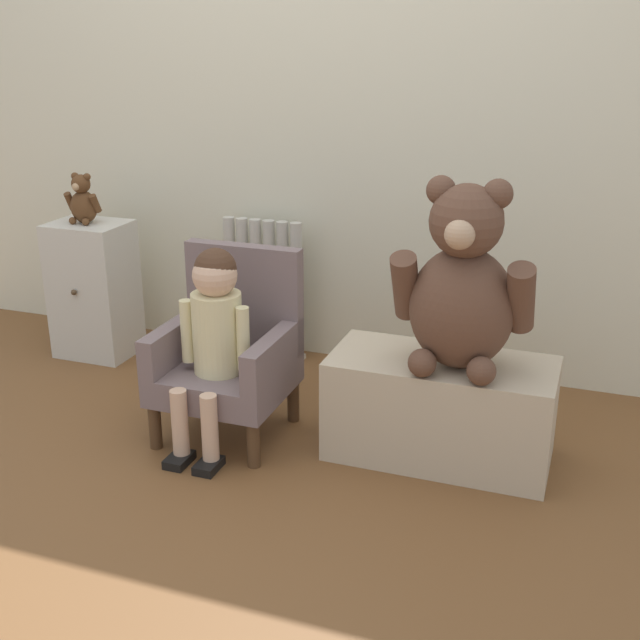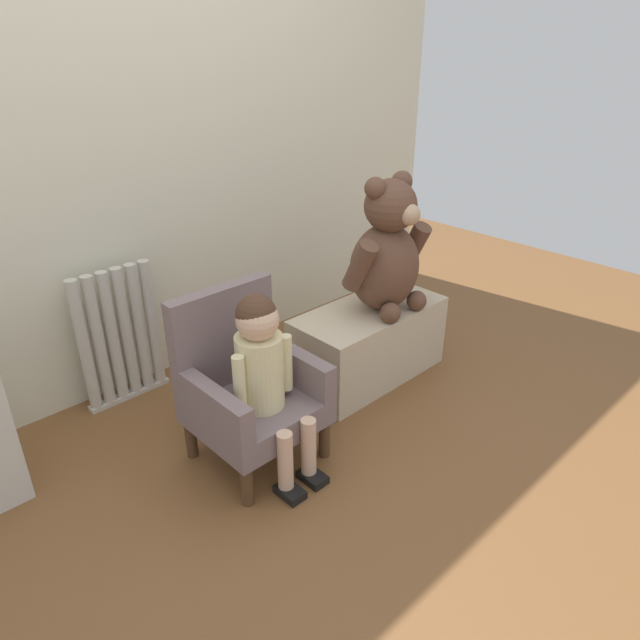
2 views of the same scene
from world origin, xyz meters
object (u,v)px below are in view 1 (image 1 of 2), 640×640
(small_dresser, at_px, (94,289))
(small_teddy_bear, at_px, (83,201))
(child_figure, at_px, (214,322))
(child_armchair, at_px, (230,351))
(large_teddy_bear, at_px, (463,287))
(low_bench, at_px, (440,409))
(radiator, at_px, (263,290))

(small_dresser, xyz_separation_m, small_teddy_bear, (-0.01, -0.01, 0.39))
(child_figure, bearing_deg, child_armchair, 90.00)
(child_figure, relative_size, large_teddy_bear, 1.14)
(child_armchair, height_order, low_bench, child_armchair)
(child_figure, xyz_separation_m, large_teddy_bear, (0.80, 0.13, 0.17))
(small_dresser, height_order, large_teddy_bear, large_teddy_bear)
(small_dresser, relative_size, small_teddy_bear, 2.80)
(radiator, relative_size, child_armchair, 0.94)
(child_figure, xyz_separation_m, small_teddy_bear, (-0.88, 0.55, 0.24))
(low_bench, height_order, small_teddy_bear, small_teddy_bear)
(radiator, bearing_deg, small_teddy_bear, -161.79)
(small_dresser, distance_m, child_armchair, 0.98)
(small_dresser, relative_size, child_armchair, 0.91)
(radiator, xyz_separation_m, low_bench, (0.91, -0.62, -0.13))
(low_bench, relative_size, large_teddy_bear, 1.21)
(small_teddy_bear, bearing_deg, child_armchair, -26.46)
(child_figure, bearing_deg, large_teddy_bear, 9.18)
(large_teddy_bear, bearing_deg, radiator, 145.85)
(child_figure, bearing_deg, radiator, 102.15)
(child_figure, xyz_separation_m, low_bench, (0.74, 0.16, -0.27))
(small_dresser, height_order, child_figure, child_figure)
(small_dresser, bearing_deg, low_bench, -13.61)
(small_dresser, xyz_separation_m, large_teddy_bear, (1.67, -0.43, 0.32))
(radiator, height_order, child_armchair, child_armchair)
(small_dresser, distance_m, large_teddy_bear, 1.76)
(radiator, height_order, small_dresser, radiator)
(radiator, xyz_separation_m, small_dresser, (-0.71, -0.23, -0.01))
(low_bench, relative_size, small_teddy_bear, 3.47)
(radiator, xyz_separation_m, child_armchair, (0.17, -0.67, -0.01))
(child_figure, relative_size, low_bench, 0.94)
(child_figure, bearing_deg, small_dresser, 147.53)
(low_bench, height_order, large_teddy_bear, large_teddy_bear)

